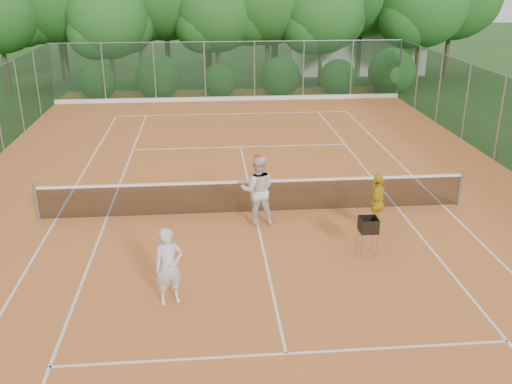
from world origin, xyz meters
TOP-DOWN VIEW (x-y plane):
  - ground at (0.00, 0.00)m, footprint 120.00×120.00m
  - clay_court at (0.00, 0.00)m, footprint 18.00×36.00m
  - club_building at (9.00, 24.00)m, footprint 8.00×5.00m
  - tennis_net at (0.00, 0.00)m, footprint 11.97×0.10m
  - player_white at (-2.13, -4.49)m, footprint 0.69×0.55m
  - player_center_grp at (0.02, -0.69)m, footprint 0.94×0.74m
  - player_yellow at (3.01, -1.57)m, footprint 0.75×1.02m
  - ball_hopper at (2.45, -2.76)m, footprint 0.41×0.41m
  - stray_ball_a at (0.09, 11.60)m, footprint 0.07×0.07m
  - stray_ball_b at (0.22, 10.77)m, footprint 0.07×0.07m
  - stray_ball_c at (1.04, 11.12)m, footprint 0.07×0.07m
  - court_markings at (0.00, 0.00)m, footprint 11.03×23.83m
  - fence_back at (0.00, 15.00)m, footprint 18.07×0.07m

SIDE VIEW (x-z plane):
  - ground at x=0.00m, z-range 0.00..0.00m
  - clay_court at x=0.00m, z-range 0.00..0.02m
  - court_markings at x=0.00m, z-range 0.02..0.03m
  - stray_ball_a at x=0.09m, z-range 0.02..0.09m
  - stray_ball_b at x=0.22m, z-range 0.02..0.09m
  - stray_ball_c at x=1.04m, z-range 0.02..0.09m
  - tennis_net at x=0.00m, z-range -0.02..1.08m
  - ball_hopper at x=2.45m, z-range 0.30..1.24m
  - player_yellow at x=3.01m, z-range 0.02..1.62m
  - player_white at x=-2.13m, z-range 0.02..1.65m
  - player_center_grp at x=0.02m, z-range 0.01..1.93m
  - club_building at x=9.00m, z-range 0.00..3.00m
  - fence_back at x=0.00m, z-range 0.02..3.02m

